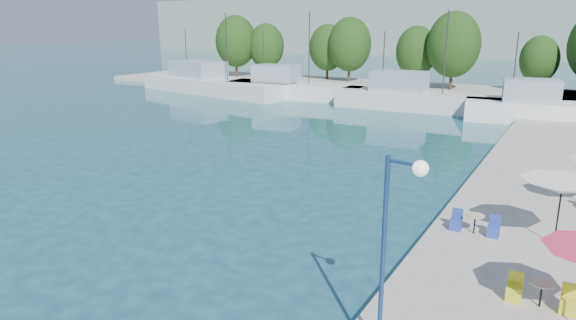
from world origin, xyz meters
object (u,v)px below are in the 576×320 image
Objects in this scene: trawler_02 at (292,89)px; trawler_04 at (553,111)px; trawler_03 at (419,99)px; street_lamp at (397,222)px; umbrella_white at (562,187)px; trawler_01 at (212,84)px.

trawler_02 and trawler_04 have the same top height.
street_lamp is (10.96, -40.83, 3.02)m from trawler_03.
trawler_04 is (12.22, -1.45, 0.00)m from trawler_03.
trawler_03 is at bearing 116.12° from street_lamp.
umbrella_white is at bearing 82.55° from street_lamp.
trawler_02 is at bearing 175.60° from trawler_03.
trawler_02 is 43.97m from umbrella_white.
street_lamp is at bearing -101.26° from trawler_04.
trawler_03 is (26.72, -0.39, 0.00)m from trawler_01.
trawler_04 is at bearing 99.27° from street_lamp.
trawler_01 reaches higher than street_lamp.
umbrella_white is 9.85m from street_lamp.
trawler_03 and trawler_04 have the same top height.
trawler_04 is at bearing -7.45° from trawler_03.
trawler_02 is 5.93× the size of umbrella_white.
trawler_02 is 0.96× the size of trawler_03.
trawler_04 is at bearing 8.56° from trawler_01.
umbrella_white is at bearing -66.66° from trawler_03.
trawler_03 is at bearing 114.02° from umbrella_white.
umbrella_white is (29.49, -32.57, 1.77)m from trawler_02.
street_lamp is at bearing -108.54° from umbrella_white.
trawler_03 is at bearing 163.79° from trawler_04.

